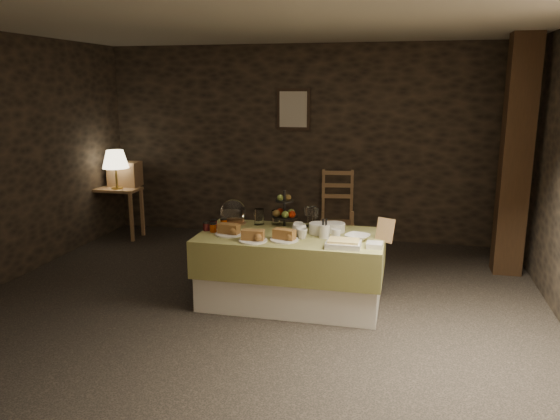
% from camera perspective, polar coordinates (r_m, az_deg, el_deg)
% --- Properties ---
extents(ground_plane, '(5.50, 5.00, 0.01)m').
position_cam_1_polar(ground_plane, '(5.37, -2.48, -9.66)').
color(ground_plane, black).
rests_on(ground_plane, ground).
extents(room_shell, '(5.52, 5.02, 2.60)m').
position_cam_1_polar(room_shell, '(4.99, -2.65, 7.16)').
color(room_shell, black).
rests_on(room_shell, ground).
extents(buffet_table, '(1.74, 0.92, 0.69)m').
position_cam_1_polar(buffet_table, '(5.23, 1.19, -5.64)').
color(buffet_table, silver).
rests_on(buffet_table, ground_plane).
extents(console_table, '(0.65, 0.37, 0.69)m').
position_cam_1_polar(console_table, '(7.81, -16.73, 1.27)').
color(console_table, olive).
rests_on(console_table, ground_plane).
extents(table_lamp, '(0.35, 0.35, 0.53)m').
position_cam_1_polar(table_lamp, '(7.66, -16.84, 5.05)').
color(table_lamp, '#AD9039').
rests_on(table_lamp, console_table).
extents(wine_rack, '(0.42, 0.26, 0.34)m').
position_cam_1_polar(wine_rack, '(7.89, -15.91, 3.65)').
color(wine_rack, olive).
rests_on(wine_rack, console_table).
extents(chair, '(0.50, 0.49, 0.74)m').
position_cam_1_polar(chair, '(7.36, 6.08, -0.05)').
color(chair, olive).
rests_on(chair, ground_plane).
extents(timber_column, '(0.30, 0.30, 2.60)m').
position_cam_1_polar(timber_column, '(6.45, 23.41, 5.07)').
color(timber_column, black).
rests_on(timber_column, ground_plane).
extents(framed_picture, '(0.45, 0.04, 0.55)m').
position_cam_1_polar(framed_picture, '(7.40, 1.42, 10.48)').
color(framed_picture, black).
rests_on(framed_picture, room_shell).
extents(plate_stack_a, '(0.19, 0.19, 0.10)m').
position_cam_1_polar(plate_stack_a, '(5.18, 4.09, -1.92)').
color(plate_stack_a, silver).
rests_on(plate_stack_a, buffet_table).
extents(plate_stack_b, '(0.20, 0.20, 0.08)m').
position_cam_1_polar(plate_stack_b, '(5.26, 5.74, -1.81)').
color(plate_stack_b, silver).
rests_on(plate_stack_b, buffet_table).
extents(cutlery_holder, '(0.10, 0.10, 0.12)m').
position_cam_1_polar(cutlery_holder, '(5.04, 4.67, -2.24)').
color(cutlery_holder, silver).
rests_on(cutlery_holder, buffet_table).
extents(cup_a, '(0.17, 0.17, 0.11)m').
position_cam_1_polar(cup_a, '(5.11, 2.02, -2.07)').
color(cup_a, silver).
rests_on(cup_a, buffet_table).
extents(cup_b, '(0.11, 0.11, 0.09)m').
position_cam_1_polar(cup_b, '(5.00, 2.32, -2.49)').
color(cup_b, silver).
rests_on(cup_b, buffet_table).
extents(mug_c, '(0.09, 0.09, 0.09)m').
position_cam_1_polar(mug_c, '(5.22, 1.92, -1.81)').
color(mug_c, silver).
rests_on(mug_c, buffet_table).
extents(mug_d, '(0.08, 0.08, 0.09)m').
position_cam_1_polar(mug_d, '(5.02, 5.86, -2.50)').
color(mug_d, silver).
rests_on(mug_d, buffet_table).
extents(bowl, '(0.28, 0.28, 0.05)m').
position_cam_1_polar(bowl, '(5.00, 8.07, -2.84)').
color(bowl, silver).
rests_on(bowl, buffet_table).
extents(cake_dome, '(0.26, 0.26, 0.26)m').
position_cam_1_polar(cake_dome, '(5.56, -4.91, -0.35)').
color(cake_dome, olive).
rests_on(cake_dome, buffet_table).
extents(fruit_stand, '(0.25, 0.25, 0.36)m').
position_cam_1_polar(fruit_stand, '(5.42, 0.50, -0.24)').
color(fruit_stand, black).
rests_on(fruit_stand, buffet_table).
extents(bread_platter_left, '(0.26, 0.26, 0.11)m').
position_cam_1_polar(bread_platter_left, '(5.15, -5.37, -2.16)').
color(bread_platter_left, silver).
rests_on(bread_platter_left, buffet_table).
extents(bread_platter_center, '(0.26, 0.26, 0.11)m').
position_cam_1_polar(bread_platter_center, '(4.92, -2.85, -2.83)').
color(bread_platter_center, silver).
rests_on(bread_platter_center, buffet_table).
extents(bread_platter_right, '(0.26, 0.26, 0.11)m').
position_cam_1_polar(bread_platter_right, '(4.94, 0.44, -2.75)').
color(bread_platter_right, silver).
rests_on(bread_platter_right, buffet_table).
extents(jam_jars, '(0.18, 0.26, 0.07)m').
position_cam_1_polar(jam_jars, '(5.35, -6.88, -1.64)').
color(jam_jars, '#53151A').
rests_on(jam_jars, buffet_table).
extents(tart_dish, '(0.30, 0.22, 0.07)m').
position_cam_1_polar(tart_dish, '(4.77, 6.65, -3.51)').
color(tart_dish, silver).
rests_on(tart_dish, buffet_table).
extents(square_dish, '(0.14, 0.14, 0.04)m').
position_cam_1_polar(square_dish, '(4.80, 9.85, -3.63)').
color(square_dish, silver).
rests_on(square_dish, buffet_table).
extents(menu_frame, '(0.18, 0.14, 0.22)m').
position_cam_1_polar(menu_frame, '(5.04, 10.92, -2.08)').
color(menu_frame, olive).
rests_on(menu_frame, buffet_table).
extents(storage_jar_a, '(0.10, 0.10, 0.16)m').
position_cam_1_polar(storage_jar_a, '(5.50, -2.21, -0.70)').
color(storage_jar_a, white).
rests_on(storage_jar_a, buffet_table).
extents(storage_jar_b, '(0.09, 0.09, 0.14)m').
position_cam_1_polar(storage_jar_b, '(5.52, -0.42, -0.74)').
color(storage_jar_b, white).
rests_on(storage_jar_b, buffet_table).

